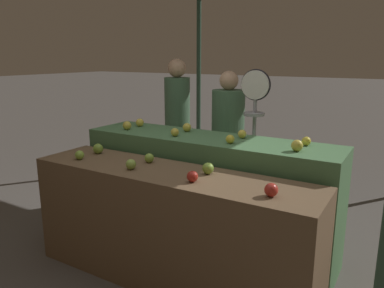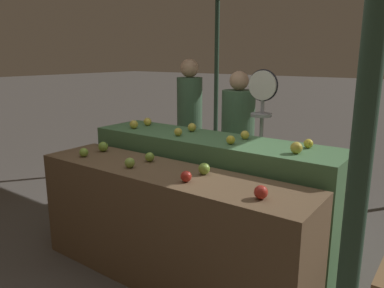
{
  "view_description": "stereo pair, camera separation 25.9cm",
  "coord_description": "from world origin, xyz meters",
  "views": [
    {
      "loc": [
        1.51,
        -2.17,
        1.72
      ],
      "look_at": [
        0.02,
        0.3,
        1.04
      ],
      "focal_mm": 35.0,
      "sensor_mm": 36.0,
      "label": 1
    },
    {
      "loc": [
        1.72,
        -2.03,
        1.72
      ],
      "look_at": [
        0.02,
        0.3,
        1.04
      ],
      "focal_mm": 35.0,
      "sensor_mm": 36.0,
      "label": 2
    }
  ],
  "objects": [
    {
      "name": "apple_front_1",
      "position": [
        -0.27,
        -0.1,
        0.93
      ],
      "size": [
        0.08,
        0.08,
        0.08
      ],
      "primitive_type": "sphere",
      "color": "#8EB247",
      "rests_on": "display_counter_front"
    },
    {
      "name": "person_customer_left",
      "position": [
        -0.99,
        1.64,
        0.99
      ],
      "size": [
        0.37,
        0.37,
        1.69
      ],
      "rotation": [
        0.0,
        0.0,
        2.94
      ],
      "color": "#2D2D38",
      "rests_on": "ground_plane"
    },
    {
      "name": "ground_plane",
      "position": [
        0.0,
        0.0,
        0.0
      ],
      "size": [
        60.0,
        60.0,
        0.0
      ],
      "primitive_type": "plane",
      "color": "#59544F"
    },
    {
      "name": "display_counter_back",
      "position": [
        0.0,
        0.6,
        0.52
      ],
      "size": [
        2.28,
        0.55,
        1.04
      ],
      "primitive_type": "cube",
      "color": "#4C7A4C",
      "rests_on": "ground_plane"
    },
    {
      "name": "apple_back_4",
      "position": [
        -0.82,
        0.7,
        1.08
      ],
      "size": [
        0.08,
        0.08,
        0.08
      ],
      "primitive_type": "sphere",
      "color": "yellow",
      "rests_on": "display_counter_back"
    },
    {
      "name": "apple_front_6",
      "position": [
        0.28,
        0.1,
        0.93
      ],
      "size": [
        0.08,
        0.08,
        0.08
      ],
      "primitive_type": "sphere",
      "color": "#84AD3D",
      "rests_on": "display_counter_front"
    },
    {
      "name": "apple_back_7",
      "position": [
        0.81,
        0.72,
        1.07
      ],
      "size": [
        0.07,
        0.07,
        0.07
      ],
      "primitive_type": "sphere",
      "color": "gold",
      "rests_on": "display_counter_back"
    },
    {
      "name": "apple_back_1",
      "position": [
        -0.26,
        0.48,
        1.07
      ],
      "size": [
        0.07,
        0.07,
        0.07
      ],
      "primitive_type": "sphere",
      "color": "gold",
      "rests_on": "display_counter_back"
    },
    {
      "name": "apple_front_0",
      "position": [
        -0.81,
        -0.1,
        0.93
      ],
      "size": [
        0.08,
        0.08,
        0.08
      ],
      "primitive_type": "sphere",
      "color": "#84AD3D",
      "rests_on": "display_counter_front"
    },
    {
      "name": "apple_front_4",
      "position": [
        -0.82,
        0.11,
        0.93
      ],
      "size": [
        0.09,
        0.09,
        0.09
      ],
      "primitive_type": "sphere",
      "color": "#7AA338",
      "rests_on": "display_counter_front"
    },
    {
      "name": "apple_back_3",
      "position": [
        0.8,
        0.5,
        1.08
      ],
      "size": [
        0.09,
        0.09,
        0.09
      ],
      "primitive_type": "sphere",
      "color": "gold",
      "rests_on": "display_counter_back"
    },
    {
      "name": "apple_back_2",
      "position": [
        0.27,
        0.48,
        1.07
      ],
      "size": [
        0.07,
        0.07,
        0.07
      ],
      "primitive_type": "sphere",
      "color": "gold",
      "rests_on": "display_counter_back"
    },
    {
      "name": "apple_back_0",
      "position": [
        -0.81,
        0.5,
        1.08
      ],
      "size": [
        0.08,
        0.08,
        0.08
      ],
      "primitive_type": "sphere",
      "color": "gold",
      "rests_on": "display_counter_back"
    },
    {
      "name": "apple_front_5",
      "position": [
        -0.26,
        0.12,
        0.93
      ],
      "size": [
        0.08,
        0.08,
        0.08
      ],
      "primitive_type": "sphere",
      "color": "#84AD3D",
      "rests_on": "display_counter_front"
    },
    {
      "name": "produce_scale",
      "position": [
        0.19,
        1.2,
        1.17
      ],
      "size": [
        0.3,
        0.2,
        1.6
      ],
      "color": "#99999E",
      "rests_on": "ground_plane"
    },
    {
      "name": "person_vendor_at_scale",
      "position": [
        -0.25,
        1.52,
        0.9
      ],
      "size": [
        0.49,
        0.49,
        1.57
      ],
      "rotation": [
        0.0,
        0.0,
        3.64
      ],
      "color": "#2D2D38",
      "rests_on": "ground_plane"
    },
    {
      "name": "apple_front_3",
      "position": [
        0.82,
        -0.1,
        0.93
      ],
      "size": [
        0.08,
        0.08,
        0.08
      ],
      "primitive_type": "sphere",
      "color": "#B72D23",
      "rests_on": "display_counter_front"
    },
    {
      "name": "apple_front_2",
      "position": [
        0.27,
        -0.11,
        0.93
      ],
      "size": [
        0.08,
        0.08,
        0.08
      ],
      "primitive_type": "sphere",
      "color": "#AD281E",
      "rests_on": "display_counter_front"
    },
    {
      "name": "display_counter_front",
      "position": [
        0.0,
        0.0,
        0.45
      ],
      "size": [
        2.28,
        0.55,
        0.89
      ],
      "primitive_type": "cube",
      "color": "brown",
      "rests_on": "ground_plane"
    },
    {
      "name": "apple_back_5",
      "position": [
        -0.28,
        0.71,
        1.08
      ],
      "size": [
        0.08,
        0.08,
        0.08
      ],
      "primitive_type": "sphere",
      "color": "gold",
      "rests_on": "display_counter_back"
    },
    {
      "name": "apple_back_6",
      "position": [
        0.27,
        0.71,
        1.07
      ],
      "size": [
        0.07,
        0.07,
        0.07
      ],
      "primitive_type": "sphere",
      "color": "yellow",
      "rests_on": "display_counter_back"
    }
  ]
}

